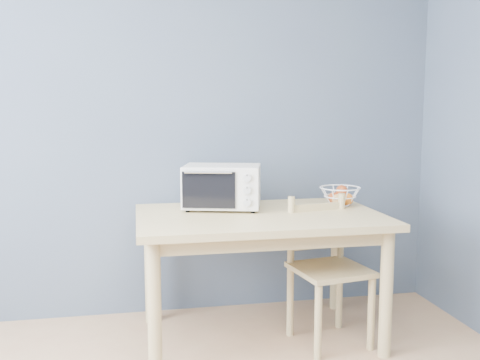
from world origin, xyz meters
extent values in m
cube|color=#4E5C6C|center=(0.00, 2.25, 1.30)|extent=(4.00, 0.01, 2.60)
cube|color=tan|center=(0.68, 1.70, 0.73)|extent=(1.40, 0.90, 0.04)
cylinder|color=tan|center=(0.06, 1.33, 0.35)|extent=(0.07, 0.07, 0.71)
cylinder|color=tan|center=(1.30, 1.33, 0.35)|extent=(0.07, 0.07, 0.71)
cylinder|color=tan|center=(0.06, 2.07, 0.35)|extent=(0.07, 0.07, 0.71)
cylinder|color=tan|center=(1.30, 2.07, 0.35)|extent=(0.07, 0.07, 0.71)
cube|color=silver|center=(0.49, 1.89, 0.89)|extent=(0.52, 0.41, 0.25)
cube|color=black|center=(0.43, 1.90, 0.89)|extent=(0.35, 0.33, 0.20)
cube|color=black|center=(0.39, 1.75, 0.89)|extent=(0.30, 0.09, 0.21)
cylinder|color=silver|center=(0.39, 1.73, 0.99)|extent=(0.27, 0.09, 0.01)
cube|color=silver|center=(0.61, 1.70, 0.89)|extent=(0.12, 0.04, 0.23)
cylinder|color=black|center=(0.28, 1.83, 0.76)|extent=(0.02, 0.02, 0.02)
cylinder|color=black|center=(0.65, 1.72, 0.76)|extent=(0.02, 0.02, 0.02)
cylinder|color=black|center=(0.34, 2.05, 0.76)|extent=(0.02, 0.02, 0.02)
cylinder|color=black|center=(0.71, 1.95, 0.76)|extent=(0.02, 0.02, 0.02)
cylinder|color=silver|center=(0.60, 1.69, 0.96)|extent=(0.05, 0.03, 0.04)
cylinder|color=silver|center=(0.60, 1.69, 0.89)|extent=(0.05, 0.03, 0.04)
cylinder|color=silver|center=(0.60, 1.69, 0.82)|extent=(0.05, 0.03, 0.04)
torus|color=white|center=(1.23, 1.85, 0.86)|extent=(0.26, 0.26, 0.01)
torus|color=white|center=(1.23, 1.85, 0.81)|extent=(0.20, 0.20, 0.01)
torus|color=white|center=(1.23, 1.85, 0.76)|extent=(0.12, 0.12, 0.01)
sphere|color=red|center=(1.19, 1.86, 0.80)|extent=(0.08, 0.08, 0.08)
sphere|color=orange|center=(1.27, 1.83, 0.79)|extent=(0.08, 0.08, 0.08)
sphere|color=#DEA156|center=(1.23, 1.90, 0.79)|extent=(0.07, 0.07, 0.07)
sphere|color=red|center=(1.24, 1.85, 0.84)|extent=(0.07, 0.07, 0.07)
sphere|color=#DEA156|center=(1.20, 1.81, 0.80)|extent=(0.07, 0.07, 0.07)
cube|color=tan|center=(1.06, 1.56, 0.44)|extent=(0.46, 0.46, 0.03)
cylinder|color=tan|center=(0.93, 1.36, 0.21)|extent=(0.04, 0.04, 0.42)
cylinder|color=tan|center=(1.26, 1.42, 0.21)|extent=(0.04, 0.04, 0.42)
cylinder|color=tan|center=(0.87, 1.70, 0.21)|extent=(0.04, 0.04, 0.42)
cylinder|color=tan|center=(1.20, 1.75, 0.21)|extent=(0.04, 0.04, 0.42)
cylinder|color=tan|center=(0.87, 1.70, 0.63)|extent=(0.04, 0.04, 0.42)
cylinder|color=tan|center=(1.20, 1.75, 0.63)|extent=(0.04, 0.04, 0.42)
cube|color=tan|center=(1.04, 1.72, 0.54)|extent=(0.34, 0.07, 0.05)
cube|color=tan|center=(1.04, 1.72, 0.66)|extent=(0.34, 0.07, 0.05)
cube|color=tan|center=(1.04, 1.72, 0.77)|extent=(0.34, 0.07, 0.05)
camera|label=1|loc=(-0.01, -1.25, 1.34)|focal=40.00mm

